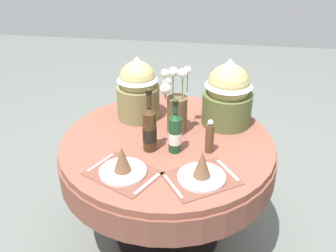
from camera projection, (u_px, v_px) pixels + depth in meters
name	position (u px, v px, depth m)	size (l,w,h in m)	color
ground	(167.00, 233.00, 2.66)	(8.00, 8.00, 0.00)	slate
dining_table	(167.00, 160.00, 2.36)	(1.25, 1.25, 0.72)	brown
place_setting_left	(123.00, 166.00, 2.00)	(0.42, 0.39, 0.16)	brown
place_setting_right	(202.00, 171.00, 1.96)	(0.43, 0.40, 0.16)	brown
flower_vase	(176.00, 106.00, 2.31)	(0.17, 0.16, 0.41)	brown
wine_bottle_left	(175.00, 132.00, 2.15)	(0.07, 0.07, 0.31)	#194223
wine_bottle_centre	(150.00, 128.00, 2.15)	(0.08, 0.08, 0.36)	#422814
pepper_mill	(210.00, 137.00, 2.15)	(0.05, 0.05, 0.20)	brown
gift_tub_back_left	(138.00, 86.00, 2.45)	(0.27, 0.27, 0.40)	olive
gift_tub_back_right	(228.00, 90.00, 2.38)	(0.30, 0.30, 0.42)	#566033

